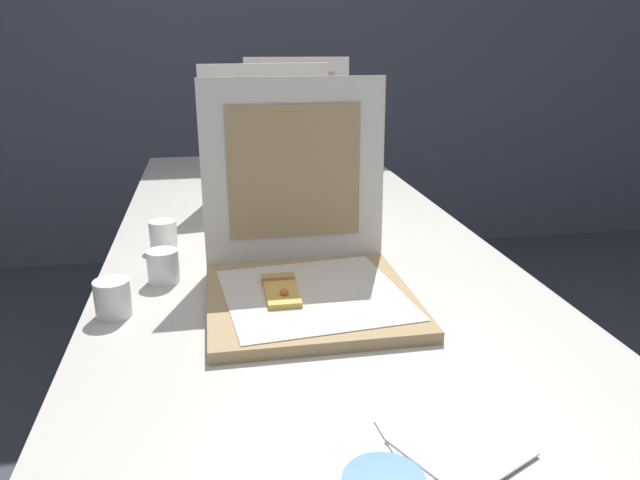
% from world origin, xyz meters
% --- Properties ---
extents(wall_back, '(10.00, 0.10, 2.60)m').
position_xyz_m(wall_back, '(0.00, 2.62, 1.30)').
color(wall_back, slate).
rests_on(wall_back, ground).
extents(table, '(0.89, 2.27, 0.74)m').
position_xyz_m(table, '(0.00, 0.62, 0.69)').
color(table, beige).
rests_on(table, ground).
extents(pizza_box_front, '(0.38, 0.39, 0.40)m').
position_xyz_m(pizza_box_front, '(-0.03, 0.31, 0.79)').
color(pizza_box_front, tan).
rests_on(pizza_box_front, table).
extents(pizza_box_middle, '(0.42, 0.42, 0.40)m').
position_xyz_m(pizza_box_middle, '(-0.02, 0.88, 0.80)').
color(pizza_box_middle, tan).
rests_on(pizza_box_middle, table).
extents(pizza_box_back, '(0.41, 0.42, 0.40)m').
position_xyz_m(pizza_box_back, '(0.10, 1.32, 0.79)').
color(pizza_box_back, tan).
rests_on(pizza_box_back, table).
extents(cup_white_near_left, '(0.06, 0.06, 0.07)m').
position_xyz_m(cup_white_near_left, '(-0.39, 0.28, 0.77)').
color(cup_white_near_left, white).
rests_on(cup_white_near_left, table).
extents(cup_white_near_center, '(0.06, 0.06, 0.07)m').
position_xyz_m(cup_white_near_center, '(-0.31, 0.43, 0.77)').
color(cup_white_near_center, white).
rests_on(cup_white_near_center, table).
extents(cup_white_mid, '(0.06, 0.06, 0.07)m').
position_xyz_m(cup_white_mid, '(-0.32, 0.63, 0.77)').
color(cup_white_mid, white).
rests_on(cup_white_mid, table).
extents(napkin_pile, '(0.18, 0.17, 0.01)m').
position_xyz_m(napkin_pile, '(0.07, -0.17, 0.74)').
color(napkin_pile, white).
rests_on(napkin_pile, table).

